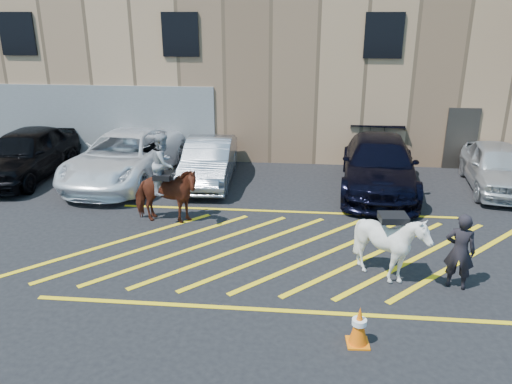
# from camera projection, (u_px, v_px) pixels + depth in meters

# --- Properties ---
(ground) EXTENTS (90.00, 90.00, 0.00)m
(ground) POSITION_uv_depth(u_px,v_px,m) (283.00, 246.00, 12.14)
(ground) COLOR black
(ground) RESTS_ON ground
(car_black_suv) EXTENTS (2.00, 4.96, 1.69)m
(car_black_suv) POSITION_uv_depth(u_px,v_px,m) (26.00, 154.00, 16.84)
(car_black_suv) COLOR black
(car_black_suv) RESTS_ON ground
(car_white_pickup) EXTENTS (3.08, 5.95, 1.60)m
(car_white_pickup) POSITION_uv_depth(u_px,v_px,m) (125.00, 157.00, 16.61)
(car_white_pickup) COLOR white
(car_white_pickup) RESTS_ON ground
(car_silver_sedan) EXTENTS (1.70, 4.38, 1.42)m
(car_silver_sedan) POSITION_uv_depth(u_px,v_px,m) (209.00, 161.00, 16.47)
(car_silver_sedan) COLOR #90949D
(car_silver_sedan) RESTS_ON ground
(car_blue_suv) EXTENTS (2.78, 5.77, 1.62)m
(car_blue_suv) POSITION_uv_depth(u_px,v_px,m) (379.00, 165.00, 15.74)
(car_blue_suv) COLOR black
(car_blue_suv) RESTS_ON ground
(car_white_suv) EXTENTS (2.21, 4.47, 1.46)m
(car_white_suv) POSITION_uv_depth(u_px,v_px,m) (497.00, 167.00, 15.80)
(car_white_suv) COLOR silver
(car_white_suv) RESTS_ON ground
(handler) EXTENTS (0.69, 0.56, 1.63)m
(handler) POSITION_uv_depth(u_px,v_px,m) (460.00, 251.00, 10.07)
(handler) COLOR black
(handler) RESTS_ON ground
(warehouse) EXTENTS (32.42, 10.20, 7.30)m
(warehouse) POSITION_uv_depth(u_px,v_px,m) (297.00, 52.00, 22.10)
(warehouse) COLOR tan
(warehouse) RESTS_ON ground
(hatching_zone) EXTENTS (12.60, 5.12, 0.01)m
(hatching_zone) POSITION_uv_depth(u_px,v_px,m) (282.00, 251.00, 11.86)
(hatching_zone) COLOR yellow
(hatching_zone) RESTS_ON ground
(mounted_bay) EXTENTS (1.91, 0.96, 2.46)m
(mounted_bay) POSITION_uv_depth(u_px,v_px,m) (165.00, 188.00, 13.15)
(mounted_bay) COLOR maroon
(mounted_bay) RESTS_ON ground
(saddled_white) EXTENTS (1.40, 1.55, 1.59)m
(saddled_white) POSITION_uv_depth(u_px,v_px,m) (390.00, 245.00, 10.37)
(saddled_white) COLOR white
(saddled_white) RESTS_ON ground
(traffic_cone) EXTENTS (0.40, 0.40, 0.73)m
(traffic_cone) POSITION_uv_depth(u_px,v_px,m) (359.00, 326.00, 8.45)
(traffic_cone) COLOR orange
(traffic_cone) RESTS_ON ground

